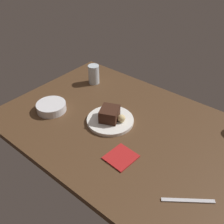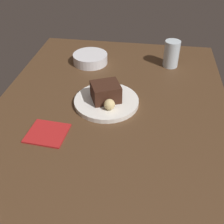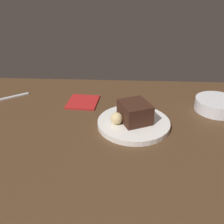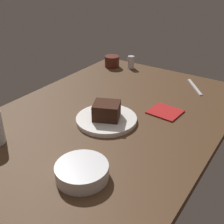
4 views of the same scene
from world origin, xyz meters
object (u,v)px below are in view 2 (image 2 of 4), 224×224
(dessert_plate, at_px, (106,101))
(side_bowl, at_px, (90,59))
(chocolate_cake_slice, at_px, (106,92))
(folded_napkin, at_px, (47,133))
(water_glass, at_px, (171,54))
(bread_roll, at_px, (109,105))

(dessert_plate, distance_m, side_bowl, 0.32)
(dessert_plate, distance_m, chocolate_cake_slice, 0.04)
(side_bowl, distance_m, folded_napkin, 0.49)
(chocolate_cake_slice, relative_size, water_glass, 0.84)
(dessert_plate, bearing_deg, bread_roll, 18.39)
(bread_roll, relative_size, water_glass, 0.33)
(bread_roll, height_order, folded_napkin, bread_roll)
(bread_roll, height_order, side_bowl, bread_roll)
(side_bowl, height_order, folded_napkin, side_bowl)
(chocolate_cake_slice, xyz_separation_m, side_bowl, (-0.30, -0.12, -0.03))
(bread_roll, bearing_deg, side_bowl, -158.26)
(bread_roll, bearing_deg, folded_napkin, -53.49)
(chocolate_cake_slice, relative_size, side_bowl, 0.63)
(side_bowl, bearing_deg, dessert_plate, 22.39)
(dessert_plate, xyz_separation_m, side_bowl, (-0.30, -0.12, 0.01))
(side_bowl, bearing_deg, chocolate_cake_slice, 22.11)
(chocolate_cake_slice, xyz_separation_m, water_glass, (-0.32, 0.23, 0.01))
(bread_roll, distance_m, folded_napkin, 0.22)
(dessert_plate, bearing_deg, folded_napkin, -39.61)
(chocolate_cake_slice, xyz_separation_m, folded_napkin, (0.19, -0.15, -0.05))
(bread_roll, bearing_deg, chocolate_cake_slice, -160.08)
(bread_roll, relative_size, side_bowl, 0.25)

